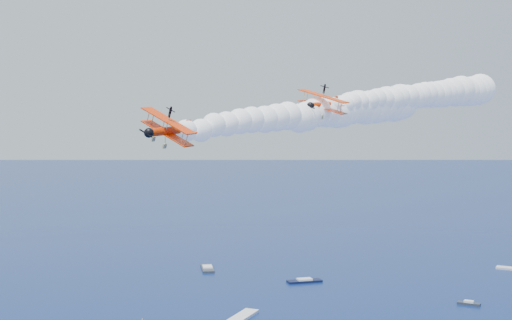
{
  "coord_description": "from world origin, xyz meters",
  "views": [
    {
      "loc": [
        -17.36,
        -70.9,
        52.17
      ],
      "look_at": [
        -4.65,
        21.17,
        47.3
      ],
      "focal_mm": 47.6,
      "sensor_mm": 36.0,
      "label": 1
    }
  ],
  "objects": [
    {
      "name": "smoke_trail_trail",
      "position": [
        6.42,
        32.41,
        53.85
      ],
      "size": [
        66.72,
        66.61,
        11.57
      ],
      "primitive_type": null,
      "rotation": [
        0.0,
        0.0,
        3.9
      ],
      "color": "white"
    },
    {
      "name": "biplane_trail",
      "position": [
        -16.6,
        10.76,
        51.43
      ],
      "size": [
        11.67,
        11.9,
        8.18
      ],
      "primitive_type": null,
      "rotation": [
        -0.4,
        0.07,
        3.9
      ],
      "color": "#ED3204"
    },
    {
      "name": "smoke_trail_lead",
      "position": [
        31.01,
        52.46,
        57.59
      ],
      "size": [
        66.7,
        66.24,
        11.57
      ],
      "primitive_type": null,
      "rotation": [
        0.0,
        0.0,
        3.86
      ],
      "color": "white"
    },
    {
      "name": "biplane_lead",
      "position": [
        7.29,
        31.58,
        55.17
      ],
      "size": [
        12.1,
        12.55,
        7.88
      ],
      "primitive_type": null,
      "rotation": [
        -0.27,
        0.07,
        3.86
      ],
      "color": "#FF3A05"
    }
  ]
}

